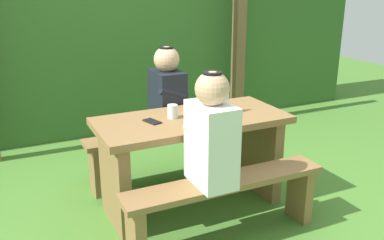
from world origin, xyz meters
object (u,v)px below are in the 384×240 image
object	(u,v)px
bench_near	(226,197)
bench_far	(166,145)
person_black_coat	(167,93)
cell_phone	(152,121)
drinking_glass	(173,111)
person_white_shirt	(211,134)
picnic_table	(192,146)
bottle_left	(225,101)

from	to	relation	value
bench_near	bench_far	distance (m)	1.02
person_black_coat	cell_phone	distance (m)	0.59
person_black_coat	drinking_glass	xyz separation A→B (m)	(-0.15, -0.47, -0.01)
cell_phone	person_white_shirt	bearing A→B (deg)	-86.19
picnic_table	bench_near	distance (m)	0.54
person_white_shirt	drinking_glass	xyz separation A→B (m)	(-0.02, 0.55, -0.01)
picnic_table	bench_far	size ratio (longest dim) A/B	1.00
bench_near	drinking_glass	distance (m)	0.73
bench_far	person_white_shirt	distance (m)	1.12
bench_far	cell_phone	xyz separation A→B (m)	(-0.30, -0.49, 0.40)
picnic_table	bench_far	world-z (taller)	picnic_table
bench_far	person_black_coat	bearing A→B (deg)	-11.47
picnic_table	drinking_glass	world-z (taller)	drinking_glass
bench_far	drinking_glass	distance (m)	0.67
bench_near	bottle_left	distance (m)	0.75
picnic_table	drinking_glass	distance (m)	0.31
bench_near	cell_phone	world-z (taller)	cell_phone
bottle_left	cell_phone	xyz separation A→B (m)	(-0.57, 0.03, -0.09)
drinking_glass	bottle_left	xyz separation A→B (m)	(0.40, -0.06, 0.05)
drinking_glass	bottle_left	world-z (taller)	bottle_left
bottle_left	bench_far	bearing A→B (deg)	116.38
bench_far	cell_phone	bearing A→B (deg)	-121.47
person_white_shirt	bench_near	bearing A→B (deg)	-1.70
cell_phone	person_black_coat	bearing A→B (deg)	40.83
bench_near	cell_phone	distance (m)	0.73
bench_far	drinking_glass	size ratio (longest dim) A/B	14.05
bench_far	bench_near	bearing A→B (deg)	-90.00
drinking_glass	person_black_coat	bearing A→B (deg)	71.96
bottle_left	picnic_table	bearing A→B (deg)	176.32
person_white_shirt	cell_phone	bearing A→B (deg)	109.99
bench_far	person_black_coat	distance (m)	0.46
bench_near	bottle_left	bearing A→B (deg)	62.09
person_white_shirt	bottle_left	size ratio (longest dim) A/B	3.16
bench_far	drinking_glass	xyz separation A→B (m)	(-0.14, -0.47, 0.45)
picnic_table	person_black_coat	xyz separation A→B (m)	(0.02, 0.51, 0.29)
cell_phone	picnic_table	bearing A→B (deg)	-19.37
person_black_coat	drinking_glass	bearing A→B (deg)	-108.04
bench_near	bottle_left	world-z (taller)	bottle_left
bench_far	person_white_shirt	xyz separation A→B (m)	(-0.11, -1.02, 0.46)
bench_near	person_white_shirt	world-z (taller)	person_white_shirt
person_white_shirt	drinking_glass	bearing A→B (deg)	92.51
bottle_left	cell_phone	size ratio (longest dim) A/B	1.62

